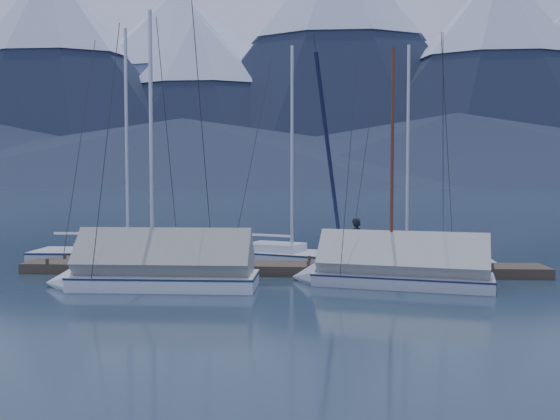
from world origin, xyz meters
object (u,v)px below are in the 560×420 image
object	(u,v)px
sailboat_covered_near	(387,272)
sailboat_covered_far	(149,273)
sailboat_open_mid	(303,259)
sailboat_open_left	(142,258)
person	(358,241)
sailboat_open_right	(419,261)

from	to	relation	value
sailboat_covered_near	sailboat_covered_far	size ratio (longest dim) A/B	0.89
sailboat_open_mid	sailboat_covered_far	distance (m)	7.02
sailboat_open_left	person	bearing A→B (deg)	-16.31
sailboat_covered_far	person	distance (m)	7.08
sailboat_open_mid	sailboat_open_right	distance (m)	4.40
sailboat_open_left	sailboat_covered_near	distance (m)	10.07
sailboat_open_right	sailboat_covered_far	bearing A→B (deg)	-149.33
sailboat_open_right	sailboat_covered_near	bearing A→B (deg)	-111.45
sailboat_covered_near	person	xyz separation A→B (m)	(-0.79, 1.92, 0.73)
sailboat_open_left	person	size ratio (longest dim) A/B	6.28
sailboat_covered_far	person	size ratio (longest dim) A/B	5.69
sailboat_open_right	person	xyz separation A→B (m)	(-2.47, -2.37, 0.98)
sailboat_open_left	sailboat_open_mid	distance (m)	6.37
sailboat_open_mid	person	xyz separation A→B (m)	(1.93, -2.47, 0.97)
sailboat_open_right	sailboat_covered_near	distance (m)	4.61
sailboat_open_mid	person	distance (m)	3.28
sailboat_open_left	sailboat_open_right	xyz separation A→B (m)	(10.76, -0.06, -0.01)
sailboat_open_right	person	bearing A→B (deg)	-136.21
sailboat_covered_near	sailboat_open_mid	bearing A→B (deg)	121.73
sailboat_open_mid	sailboat_covered_near	world-z (taller)	sailboat_open_mid
sailboat_open_mid	sailboat_covered_near	distance (m)	5.16
sailboat_open_mid	sailboat_open_right	bearing A→B (deg)	-1.39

